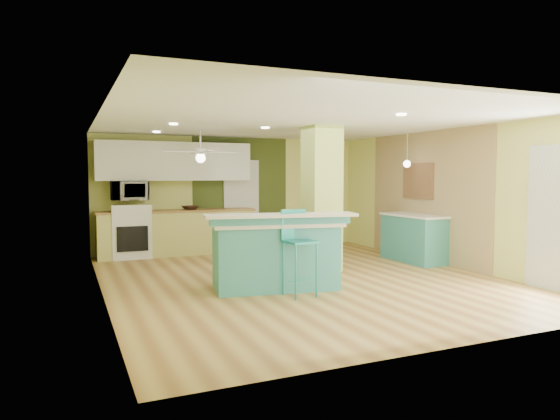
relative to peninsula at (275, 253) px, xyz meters
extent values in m
cube|color=olive|center=(0.63, 0.46, -0.53)|extent=(6.00, 7.00, 0.01)
cube|color=white|center=(0.63, 0.46, 1.98)|extent=(6.00, 7.00, 0.01)
cube|color=#E0E379|center=(0.63, 3.96, 0.73)|extent=(6.00, 0.01, 2.50)
cube|color=#E0E379|center=(0.63, -3.05, 0.73)|extent=(6.00, 0.01, 2.50)
cube|color=#E0E379|center=(-2.37, 0.46, 0.73)|extent=(0.01, 7.00, 2.50)
cube|color=#E0E379|center=(3.64, 0.46, 0.73)|extent=(0.01, 7.00, 2.50)
cube|color=#9A7E58|center=(3.62, 1.06, 0.73)|extent=(0.02, 3.40, 2.50)
cube|color=#3E4C1E|center=(0.83, 3.95, 0.73)|extent=(2.20, 0.02, 2.50)
cube|color=silver|center=(0.83, 3.92, 0.48)|extent=(0.82, 0.05, 2.00)
cube|color=#B7CC5E|center=(1.28, 0.96, 0.73)|extent=(0.55, 0.55, 2.50)
cube|color=#D2CE6E|center=(-0.67, 3.66, -0.07)|extent=(3.20, 0.60, 0.90)
cube|color=olive|center=(-0.67, 3.66, 0.40)|extent=(3.25, 0.63, 0.04)
cube|color=white|center=(-1.62, 3.66, -0.07)|extent=(0.76, 0.64, 0.90)
cube|color=black|center=(-1.62, 3.33, -0.10)|extent=(0.59, 0.02, 0.50)
cube|color=white|center=(-1.62, 3.36, 0.47)|extent=(0.76, 0.06, 0.18)
cube|color=white|center=(-0.67, 3.78, 1.43)|extent=(3.20, 0.34, 0.80)
imported|color=white|center=(-1.62, 3.66, 0.83)|extent=(0.70, 0.48, 0.39)
cylinder|color=silver|center=(-0.47, 2.46, 1.78)|extent=(0.03, 0.03, 0.40)
cylinder|color=silver|center=(-0.47, 2.46, 1.58)|extent=(0.24, 0.24, 0.10)
sphere|color=white|center=(-0.47, 2.46, 1.46)|extent=(0.18, 0.18, 0.18)
cylinder|color=white|center=(3.28, 1.21, 1.67)|extent=(0.01, 0.01, 0.62)
sphere|color=white|center=(3.28, 1.21, 1.36)|extent=(0.14, 0.14, 0.14)
cube|color=brown|center=(3.60, 1.26, 1.03)|extent=(0.03, 0.90, 0.70)
cube|color=teal|center=(0.00, 0.02, -0.06)|extent=(1.88, 1.17, 0.93)
cube|color=beige|center=(0.00, 0.02, 0.43)|extent=(2.00, 1.29, 0.05)
cube|color=teal|center=(-0.07, -0.39, 0.52)|extent=(1.97, 0.49, 0.13)
cube|color=beige|center=(-0.07, -0.39, 0.59)|extent=(2.16, 0.80, 0.04)
cylinder|color=teal|center=(-0.03, -0.78, -0.15)|extent=(0.02, 0.02, 0.74)
cylinder|color=teal|center=(0.29, -0.75, -0.15)|extent=(0.02, 0.02, 0.74)
cylinder|color=teal|center=(-0.07, -0.45, -0.15)|extent=(0.02, 0.02, 0.74)
cylinder|color=teal|center=(0.26, -0.42, -0.15)|extent=(0.02, 0.02, 0.74)
cube|color=teal|center=(0.11, -0.60, 0.24)|extent=(0.43, 0.43, 0.03)
cube|color=teal|center=(0.10, -0.43, 0.46)|extent=(0.39, 0.07, 0.41)
cube|color=teal|center=(3.33, 1.04, -0.09)|extent=(0.56, 1.35, 0.87)
cube|color=white|center=(3.33, 1.04, 0.37)|extent=(0.60, 1.41, 0.04)
imported|color=#351E15|center=(-0.40, 3.62, 0.46)|extent=(0.43, 0.43, 0.08)
cylinder|color=yellow|center=(0.23, 0.10, 0.54)|extent=(0.14, 0.14, 0.17)
camera|label=1|loc=(-2.82, -6.69, 1.14)|focal=32.00mm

